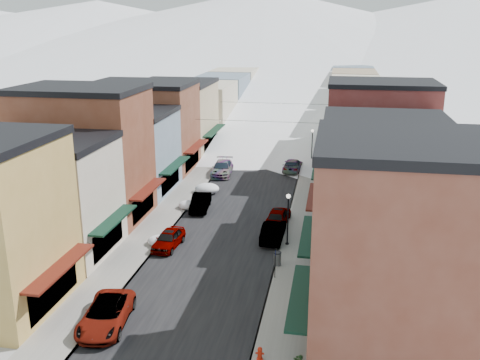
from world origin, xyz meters
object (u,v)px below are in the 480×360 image
at_px(car_white_suv, 106,314).
at_px(fire_hydrant, 260,354).
at_px(car_dark_hatch, 200,202).
at_px(trash_can, 277,258).
at_px(car_silver_sedan, 169,239).
at_px(streetlamp_near, 288,213).
at_px(car_green_sedan, 273,231).

distance_m(car_white_suv, fire_hydrant, 10.07).
bearing_deg(fire_hydrant, car_dark_hatch, 111.65).
relative_size(car_white_suv, trash_can, 5.35).
distance_m(car_silver_sedan, trash_can, 9.51).
distance_m(car_silver_sedan, streetlamp_near, 10.13).
bearing_deg(streetlamp_near, car_dark_hatch, 141.87).
bearing_deg(car_white_suv, trash_can, 39.60).
bearing_deg(trash_can, car_dark_hatch, 128.10).
relative_size(car_dark_hatch, car_green_sedan, 0.95).
xyz_separation_m(car_silver_sedan, car_green_sedan, (8.37, 3.13, 0.07)).
relative_size(trash_can, streetlamp_near, 0.24).
bearing_deg(car_green_sedan, trash_can, 101.31).
xyz_separation_m(car_silver_sedan, trash_can, (9.29, -2.05, -0.06)).
height_order(car_silver_sedan, streetlamp_near, streetlamp_near).
distance_m(car_dark_hatch, streetlamp_near, 12.05).
bearing_deg(trash_can, fire_hydrant, -88.25).
bearing_deg(car_silver_sedan, car_dark_hatch, 91.96).
height_order(car_dark_hatch, fire_hydrant, car_dark_hatch).
bearing_deg(fire_hydrant, trash_can, 91.75).
xyz_separation_m(fire_hydrant, trash_can, (-0.37, 12.05, 0.16)).
height_order(fire_hydrant, streetlamp_near, streetlamp_near).
relative_size(car_white_suv, streetlamp_near, 1.28).
bearing_deg(streetlamp_near, car_green_sedan, 139.82).
distance_m(car_white_suv, car_green_sedan, 17.49).
bearing_deg(car_white_suv, car_dark_hatch, 81.49).
distance_m(car_dark_hatch, trash_can, 14.49).
bearing_deg(car_white_suv, fire_hydrant, -18.47).
relative_size(car_white_suv, fire_hydrant, 6.92).
relative_size(car_silver_sedan, car_dark_hatch, 0.93).
height_order(car_silver_sedan, fire_hydrant, car_silver_sedan).
xyz_separation_m(car_white_suv, fire_hydrant, (9.87, -2.00, -0.26)).
relative_size(fire_hydrant, streetlamp_near, 0.18).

